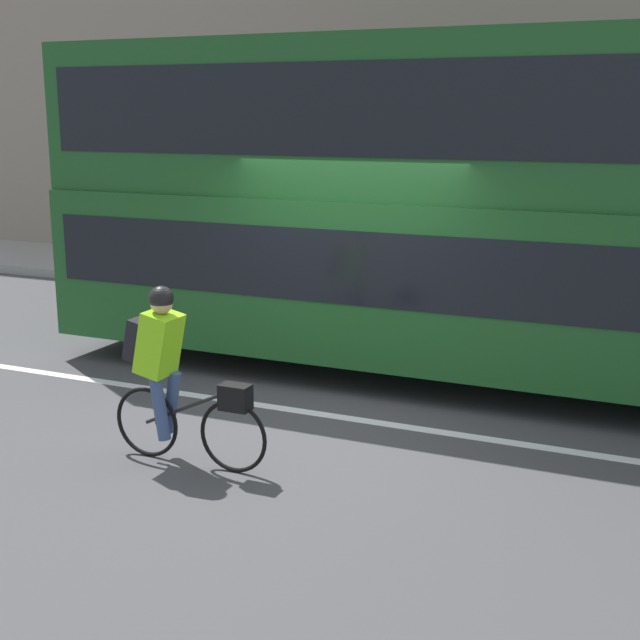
{
  "coord_description": "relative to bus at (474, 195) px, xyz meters",
  "views": [
    {
      "loc": [
        3.47,
        -7.66,
        3.0
      ],
      "look_at": [
        0.0,
        0.06,
        1.0
      ],
      "focal_mm": 50.0,
      "sensor_mm": 36.0,
      "label": 1
    }
  ],
  "objects": [
    {
      "name": "road_center_line",
      "position": [
        -0.99,
        -1.85,
        -2.09
      ],
      "size": [
        50.0,
        0.14,
        0.01
      ],
      "primitive_type": "cube",
      "color": "silver",
      "rests_on": "ground_plane"
    },
    {
      "name": "bus",
      "position": [
        0.0,
        0.0,
        0.0
      ],
      "size": [
        9.66,
        2.53,
        3.76
      ],
      "color": "black",
      "rests_on": "ground_plane"
    },
    {
      "name": "cyclist_on_bike",
      "position": [
        -1.69,
        -3.49,
        -1.25
      ],
      "size": [
        1.51,
        0.32,
        1.56
      ],
      "color": "black",
      "rests_on": "ground_plane"
    },
    {
      "name": "street_sign_post",
      "position": [
        -8.29,
        4.14,
        -0.62
      ],
      "size": [
        0.36,
        0.09,
        2.34
      ],
      "color": "#59595B",
      "rests_on": "sidewalk_curb"
    },
    {
      "name": "building_facade",
      "position": [
        -0.99,
        5.71,
        2.3
      ],
      "size": [
        60.0,
        0.3,
        8.78
      ],
      "color": "gray",
      "rests_on": "ground_plane"
    },
    {
      "name": "sidewalk_curb",
      "position": [
        -0.99,
        4.27,
        -2.02
      ],
      "size": [
        60.0,
        2.57,
        0.16
      ],
      "color": "gray",
      "rests_on": "ground_plane"
    },
    {
      "name": "ground_plane",
      "position": [
        -0.99,
        -1.98,
        -2.09
      ],
      "size": [
        80.0,
        80.0,
        0.0
      ],
      "primitive_type": "plane",
      "color": "#424244"
    }
  ]
}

